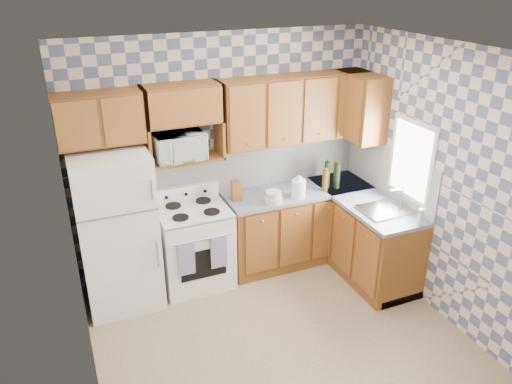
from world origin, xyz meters
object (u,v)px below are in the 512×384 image
(refrigerator, at_px, (117,231))
(microwave, at_px, (179,146))
(stove_body, at_px, (195,247))
(electric_kettle, at_px, (299,189))

(refrigerator, relative_size, microwave, 3.23)
(refrigerator, bearing_deg, stove_body, 1.78)
(stove_body, bearing_deg, microwave, 114.38)
(stove_body, distance_m, electric_kettle, 1.33)
(microwave, xyz_separation_m, electric_kettle, (1.26, -0.32, -0.57))
(refrigerator, xyz_separation_m, stove_body, (0.80, 0.03, -0.39))
(refrigerator, relative_size, stove_body, 1.87)
(microwave, distance_m, electric_kettle, 1.42)
(stove_body, bearing_deg, electric_kettle, -7.99)
(refrigerator, height_order, stove_body, refrigerator)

